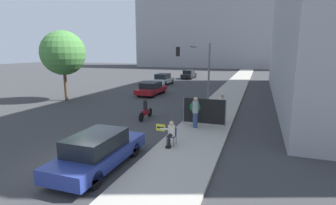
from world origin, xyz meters
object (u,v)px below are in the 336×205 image
Objects in this scene: protest_banner at (204,111)px; car_on_road_midblock at (163,79)px; jogger_on_sidewalk at (195,112)px; traffic_light_pole at (196,62)px; street_tree_near_curb at (63,53)px; motorcycle_on_road at (146,111)px; parked_car_curbside at (99,151)px; car_on_road_nearest at (151,88)px; seated_protester at (171,133)px; pedestrian_behind at (222,107)px; car_on_road_distant at (189,74)px.

protest_banner reaches higher than car_on_road_midblock.
protest_banner is at bearing -115.92° from jogger_on_sidewalk.
street_tree_near_curb reaches higher than traffic_light_pole.
street_tree_near_curb is at bearing 158.76° from motorcycle_on_road.
parked_car_curbside reaches higher than car_on_road_nearest.
street_tree_near_curb is (-4.50, -13.98, 3.64)m from car_on_road_midblock.
motorcycle_on_road is (-3.35, 4.57, -0.18)m from seated_protester.
car_on_road_nearest is (-8.56, 8.66, -0.33)m from pedestrian_behind.
pedestrian_behind is at bearing -63.52° from traffic_light_pole.
traffic_light_pole is 1.07× the size of parked_car_curbside.
car_on_road_midblock reaches higher than seated_protester.
car_on_road_midblock reaches higher than car_on_road_distant.
car_on_road_nearest is 1.01× the size of car_on_road_midblock.
traffic_light_pole is at bearing 76.25° from motorcycle_on_road.
protest_banner is 28.56m from car_on_road_distant.
seated_protester is at bearing -53.77° from motorcycle_on_road.
car_on_road_midblock is at bearing 161.10° from pedestrian_behind.
seated_protester is 0.67× the size of pedestrian_behind.
seated_protester is 0.25× the size of car_on_road_nearest.
traffic_light_pole is at bearing 156.37° from pedestrian_behind.
street_tree_near_curb is at bearing 134.47° from parked_car_curbside.
seated_protester is at bearing -68.80° from car_on_road_midblock.
motorcycle_on_road is (-1.77, -7.24, -3.03)m from traffic_light_pole.
pedestrian_behind is 9.08m from parked_car_curbside.
traffic_light_pole is at bearing 106.76° from protest_banner.
traffic_light_pole is at bearing -73.46° from car_on_road_distant.
traffic_light_pole reaches higher than parked_car_curbside.
car_on_road_midblock reaches higher than parked_car_curbside.
traffic_light_pole is at bearing -76.56° from jogger_on_sidewalk.
pedestrian_behind is 0.38× the size of car_on_road_midblock.
pedestrian_behind is (1.26, 2.01, -0.04)m from jogger_on_sidewalk.
traffic_light_pole is at bearing 89.85° from seated_protester.
protest_banner is 0.51× the size of traffic_light_pole.
jogger_on_sidewalk reaches higher than pedestrian_behind.
jogger_on_sidewalk is 6.75m from parked_car_curbside.
protest_banner reaches higher than seated_protester.
motorcycle_on_road reaches higher than seated_protester.
motorcycle_on_road is at bearing -69.33° from car_on_road_nearest.
street_tree_near_curb is (-9.83, 3.82, 3.82)m from motorcycle_on_road.
protest_banner is at bearing -7.93° from motorcycle_on_road.
car_on_road_midblock is (-9.10, 19.10, -0.32)m from jogger_on_sidewalk.
pedestrian_behind is at bearing -45.33° from car_on_road_nearest.
protest_banner is 12.55m from car_on_road_nearest.
protest_banner is 4.19m from motorcycle_on_road.
parked_car_curbside is at bearing -111.34° from protest_banner.
jogger_on_sidewalk is 9.13m from traffic_light_pole.
car_on_road_nearest is 0.72× the size of street_tree_near_curb.
jogger_on_sidewalk is 0.69× the size of protest_banner.
car_on_road_distant is 2.16× the size of motorcycle_on_road.
car_on_road_midblock is at bearing 106.66° from motorcycle_on_road.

